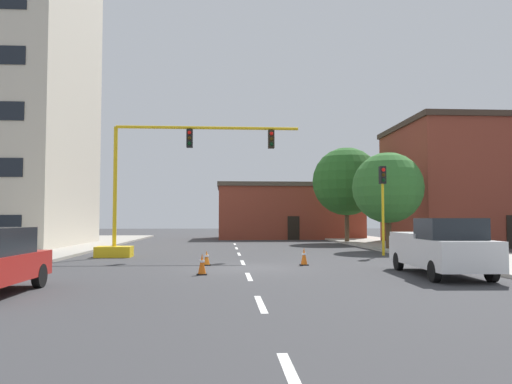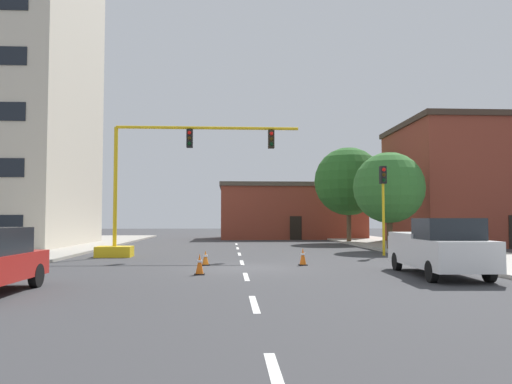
{
  "view_description": "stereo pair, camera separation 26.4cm",
  "coord_description": "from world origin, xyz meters",
  "px_view_note": "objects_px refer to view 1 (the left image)",
  "views": [
    {
      "loc": [
        -0.86,
        -20.28,
        1.97
      ],
      "look_at": [
        0.83,
        6.22,
        3.37
      ],
      "focal_mm": 35.48,
      "sensor_mm": 36.0,
      "label": 1
    },
    {
      "loc": [
        -0.59,
        -20.29,
        1.97
      ],
      "look_at": [
        0.83,
        6.22,
        3.37
      ],
      "focal_mm": 35.48,
      "sensor_mm": 36.0,
      "label": 2
    }
  ],
  "objects_px": {
    "traffic_cone_roadside_a": "(207,258)",
    "pickup_truck_white": "(441,247)",
    "traffic_signal_gantry": "(142,212)",
    "tree_right_mid": "(388,188)",
    "traffic_light_pole_right": "(383,190)",
    "tree_right_far": "(346,182)",
    "traffic_cone_roadside_c": "(304,257)",
    "traffic_cone_roadside_b": "(202,264)"
  },
  "relations": [
    {
      "from": "traffic_cone_roadside_a",
      "to": "pickup_truck_white",
      "type": "bearing_deg",
      "value": -28.09
    },
    {
      "from": "pickup_truck_white",
      "to": "traffic_cone_roadside_a",
      "type": "distance_m",
      "value": 9.35
    },
    {
      "from": "traffic_signal_gantry",
      "to": "tree_right_mid",
      "type": "bearing_deg",
      "value": 16.42
    },
    {
      "from": "traffic_light_pole_right",
      "to": "tree_right_far",
      "type": "height_order",
      "value": "tree_right_far"
    },
    {
      "from": "traffic_signal_gantry",
      "to": "traffic_cone_roadside_c",
      "type": "height_order",
      "value": "traffic_signal_gantry"
    },
    {
      "from": "traffic_light_pole_right",
      "to": "tree_right_far",
      "type": "relative_size",
      "value": 0.62
    },
    {
      "from": "pickup_truck_white",
      "to": "traffic_cone_roadside_c",
      "type": "bearing_deg",
      "value": 134.28
    },
    {
      "from": "traffic_cone_roadside_b",
      "to": "traffic_signal_gantry",
      "type": "bearing_deg",
      "value": 112.04
    },
    {
      "from": "tree_right_mid",
      "to": "pickup_truck_white",
      "type": "distance_m",
      "value": 14.13
    },
    {
      "from": "tree_right_mid",
      "to": "tree_right_far",
      "type": "xyz_separation_m",
      "value": [
        -0.15,
        9.96,
        1.12
      ]
    },
    {
      "from": "pickup_truck_white",
      "to": "traffic_cone_roadside_a",
      "type": "xyz_separation_m",
      "value": [
        -8.23,
        4.39,
        -0.67
      ]
    },
    {
      "from": "tree_right_far",
      "to": "pickup_truck_white",
      "type": "xyz_separation_m",
      "value": [
        -2.51,
        -23.53,
        -4.03
      ]
    },
    {
      "from": "traffic_light_pole_right",
      "to": "traffic_cone_roadside_c",
      "type": "distance_m",
      "value": 8.07
    },
    {
      "from": "traffic_cone_roadside_c",
      "to": "traffic_cone_roadside_a",
      "type": "bearing_deg",
      "value": 177.52
    },
    {
      "from": "traffic_light_pole_right",
      "to": "pickup_truck_white",
      "type": "bearing_deg",
      "value": -96.24
    },
    {
      "from": "pickup_truck_white",
      "to": "traffic_cone_roadside_b",
      "type": "height_order",
      "value": "pickup_truck_white"
    },
    {
      "from": "pickup_truck_white",
      "to": "traffic_cone_roadside_b",
      "type": "xyz_separation_m",
      "value": [
        -8.27,
        0.83,
        -0.61
      ]
    },
    {
      "from": "traffic_light_pole_right",
      "to": "tree_right_mid",
      "type": "height_order",
      "value": "tree_right_mid"
    },
    {
      "from": "traffic_signal_gantry",
      "to": "traffic_cone_roadside_b",
      "type": "xyz_separation_m",
      "value": [
        3.44,
        -8.51,
        -1.96
      ]
    },
    {
      "from": "tree_right_mid",
      "to": "traffic_cone_roadside_a",
      "type": "height_order",
      "value": "tree_right_mid"
    },
    {
      "from": "traffic_signal_gantry",
      "to": "traffic_cone_roadside_c",
      "type": "distance_m",
      "value": 9.38
    },
    {
      "from": "tree_right_far",
      "to": "traffic_cone_roadside_b",
      "type": "distance_m",
      "value": 25.56
    },
    {
      "from": "traffic_signal_gantry",
      "to": "tree_right_mid",
      "type": "distance_m",
      "value": 15.06
    },
    {
      "from": "tree_right_mid",
      "to": "tree_right_far",
      "type": "relative_size",
      "value": 0.78
    },
    {
      "from": "traffic_cone_roadside_a",
      "to": "traffic_cone_roadside_c",
      "type": "xyz_separation_m",
      "value": [
        4.12,
        -0.18,
        0.06
      ]
    },
    {
      "from": "traffic_signal_gantry",
      "to": "tree_right_far",
      "type": "xyz_separation_m",
      "value": [
        14.22,
        14.2,
        2.68
      ]
    },
    {
      "from": "tree_right_far",
      "to": "traffic_cone_roadside_a",
      "type": "distance_m",
      "value": 22.44
    },
    {
      "from": "traffic_light_pole_right",
      "to": "traffic_cone_roadside_c",
      "type": "xyz_separation_m",
      "value": [
        -5.15,
        -5.34,
        -3.16
      ]
    },
    {
      "from": "tree_right_far",
      "to": "traffic_signal_gantry",
      "type": "bearing_deg",
      "value": -135.05
    },
    {
      "from": "tree_right_far",
      "to": "traffic_cone_roadside_c",
      "type": "bearing_deg",
      "value": -108.91
    },
    {
      "from": "traffic_signal_gantry",
      "to": "traffic_light_pole_right",
      "type": "distance_m",
      "value": 12.82
    },
    {
      "from": "traffic_light_pole_right",
      "to": "traffic_cone_roadside_c",
      "type": "relative_size",
      "value": 6.45
    },
    {
      "from": "traffic_light_pole_right",
      "to": "traffic_cone_roadside_b",
      "type": "xyz_separation_m",
      "value": [
        -9.32,
        -8.73,
        -3.16
      ]
    },
    {
      "from": "traffic_cone_roadside_b",
      "to": "traffic_cone_roadside_a",
      "type": "bearing_deg",
      "value": 89.32
    },
    {
      "from": "tree_right_mid",
      "to": "traffic_cone_roadside_a",
      "type": "bearing_deg",
      "value": -139.87
    },
    {
      "from": "tree_right_far",
      "to": "traffic_cone_roadside_c",
      "type": "xyz_separation_m",
      "value": [
        -6.62,
        -19.32,
        -4.64
      ]
    },
    {
      "from": "tree_right_far",
      "to": "traffic_cone_roadside_b",
      "type": "height_order",
      "value": "tree_right_far"
    },
    {
      "from": "traffic_light_pole_right",
      "to": "traffic_cone_roadside_b",
      "type": "bearing_deg",
      "value": -136.86
    },
    {
      "from": "traffic_signal_gantry",
      "to": "traffic_light_pole_right",
      "type": "height_order",
      "value": "traffic_signal_gantry"
    },
    {
      "from": "traffic_cone_roadside_c",
      "to": "tree_right_mid",
      "type": "bearing_deg",
      "value": 54.13
    },
    {
      "from": "traffic_light_pole_right",
      "to": "tree_right_mid",
      "type": "bearing_deg",
      "value": 68.1
    },
    {
      "from": "traffic_cone_roadside_b",
      "to": "tree_right_far",
      "type": "bearing_deg",
      "value": 64.6
    }
  ]
}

